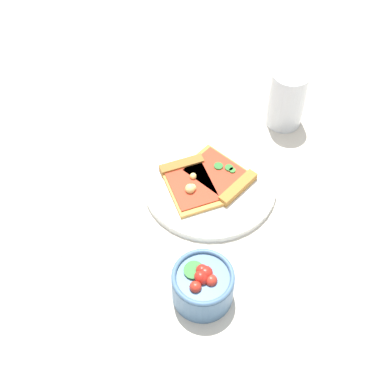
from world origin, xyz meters
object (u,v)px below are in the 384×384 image
(pizza_slice_far, at_px, (189,182))
(paper_napkin, at_px, (57,226))
(salad_bowl, at_px, (203,285))
(pizza_slice_near, at_px, (221,177))
(soda_glass, at_px, (287,100))
(plate, at_px, (210,184))

(pizza_slice_far, distance_m, paper_napkin, 0.26)
(salad_bowl, height_order, paper_napkin, salad_bowl)
(pizza_slice_near, xyz_separation_m, soda_glass, (-0.13, -0.17, 0.04))
(salad_bowl, bearing_deg, paper_napkin, -25.52)
(soda_glass, bearing_deg, paper_napkin, 33.75)
(pizza_slice_far, height_order, paper_napkin, pizza_slice_far)
(salad_bowl, xyz_separation_m, paper_napkin, (0.27, -0.13, -0.04))
(pizza_slice_far, xyz_separation_m, paper_napkin, (0.24, 0.10, -0.02))
(pizza_slice_far, height_order, soda_glass, soda_glass)
(plate, distance_m, paper_napkin, 0.29)
(paper_napkin, bearing_deg, pizza_slice_near, -159.27)
(pizza_slice_near, distance_m, soda_glass, 0.22)
(pizza_slice_near, xyz_separation_m, salad_bowl, (0.03, 0.24, 0.02))
(pizza_slice_near, height_order, paper_napkin, pizza_slice_near)
(plate, bearing_deg, paper_napkin, 20.51)
(pizza_slice_near, height_order, salad_bowl, salad_bowl)
(soda_glass, xyz_separation_m, paper_napkin, (0.43, 0.29, -0.06))
(salad_bowl, height_order, soda_glass, soda_glass)
(plate, relative_size, pizza_slice_near, 1.66)
(plate, bearing_deg, salad_bowl, 87.89)
(plate, distance_m, pizza_slice_far, 0.04)
(plate, xyz_separation_m, pizza_slice_near, (-0.02, -0.01, 0.01))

